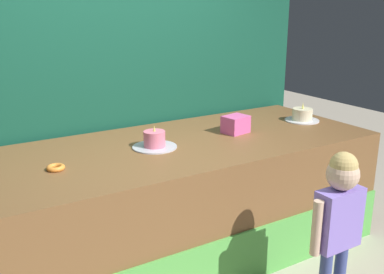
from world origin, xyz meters
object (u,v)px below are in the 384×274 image
donut (56,168)px  cake_center (155,141)px  pink_box (236,124)px  cake_right (302,115)px  child_figure (339,213)px

donut → cake_center: bearing=6.5°
pink_box → cake_center: (-0.77, -0.01, -0.02)m
pink_box → cake_right: 0.77m
cake_center → donut: bearing=-173.5°
cake_right → pink_box: bearing=179.8°
pink_box → cake_center: bearing=-179.3°
child_figure → cake_right: 1.51m
pink_box → cake_right: (0.77, -0.00, -0.02)m
cake_right → child_figure: bearing=-125.5°
donut → cake_right: cake_right is taller
donut → cake_right: bearing=2.3°
child_figure → cake_right: child_figure is taller
child_figure → donut: size_ratio=9.54×
cake_center → cake_right: 1.53m
pink_box → cake_right: cake_right is taller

